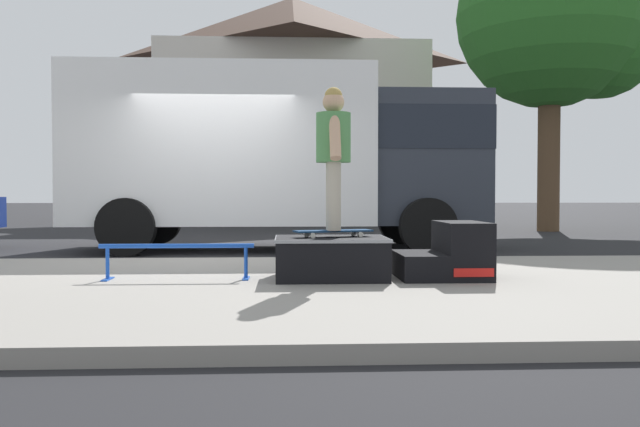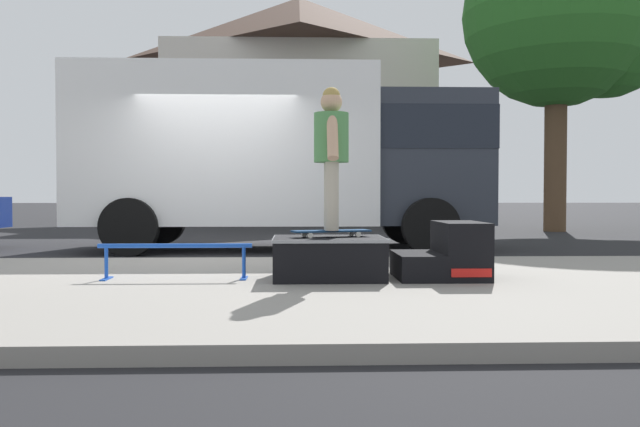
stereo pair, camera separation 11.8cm
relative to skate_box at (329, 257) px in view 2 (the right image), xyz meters
name	(u,v)px [view 2 (the right image)]	position (x,y,z in m)	size (l,w,h in m)	color
ground_plane	(208,263)	(-1.56, 2.71, -0.34)	(140.00, 140.00, 0.00)	black
sidewalk_slab	(163,290)	(-1.56, -0.29, -0.28)	(50.00, 5.00, 0.12)	gray
skate_box	(329,257)	(0.00, 0.00, 0.00)	(1.09, 0.84, 0.41)	black
kicker_ramp	(447,255)	(1.17, 0.00, 0.01)	(0.86, 0.83, 0.56)	black
grind_rail	(175,252)	(-1.50, 0.02, 0.04)	(1.50, 0.28, 0.35)	blue
skateboard	(331,231)	(0.03, 0.03, 0.25)	(0.80, 0.42, 0.07)	navy
skater_kid	(331,146)	(0.03, 0.03, 1.08)	(0.34, 0.72, 1.40)	#B7AD99
box_truck	(284,151)	(-0.53, 4.91, 1.36)	(6.91, 2.63, 3.05)	white
street_tree_main	(568,20)	(6.68, 10.20, 5.12)	(5.27, 4.79, 8.01)	brown
house_behind	(299,108)	(-0.21, 18.15, 3.90)	(9.54, 8.23, 8.40)	beige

